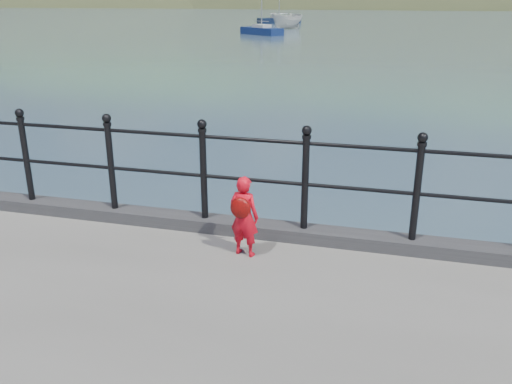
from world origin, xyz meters
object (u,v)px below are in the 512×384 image
(child, at_px, (244,216))
(launch_white, at_px, (287,21))
(railing, at_px, (253,167))
(sailboat_left, at_px, (279,21))
(sailboat_port, at_px, (262,31))

(child, height_order, launch_white, child)
(railing, bearing_deg, sailboat_left, 102.37)
(sailboat_left, bearing_deg, child, -111.28)
(child, distance_m, launch_white, 60.29)
(railing, bearing_deg, sailboat_port, 104.24)
(child, xyz_separation_m, sailboat_port, (-12.34, 49.02, -1.12))
(launch_white, bearing_deg, railing, -47.06)
(launch_white, height_order, sailboat_left, sailboat_left)
(launch_white, height_order, sailboat_port, sailboat_port)
(launch_white, xyz_separation_m, sailboat_left, (-4.16, 14.41, -0.58))
(railing, height_order, sailboat_port, sailboat_port)
(sailboat_port, bearing_deg, child, -38.46)
(child, bearing_deg, launch_white, -67.53)
(railing, relative_size, sailboat_port, 2.45)
(railing, xyz_separation_m, child, (0.05, -0.55, -0.37))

